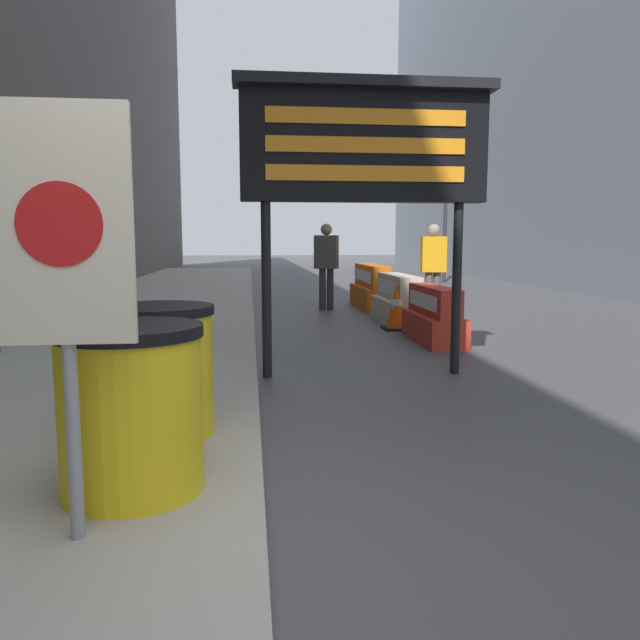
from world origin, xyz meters
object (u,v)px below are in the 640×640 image
at_px(warning_sign, 63,253).
at_px(pedestrian_passerby, 433,262).
at_px(barrel_drum_middle, 159,370).
at_px(traffic_light_far_side, 447,197).
at_px(message_board, 365,147).
at_px(jersey_barrier_orange_far, 371,289).
at_px(jersey_barrier_red_striped, 433,318).
at_px(pedestrian_worker, 326,259).
at_px(traffic_light_near_curb, 265,197).
at_px(jersey_barrier_cream, 399,302).
at_px(barrel_drum_foreground, 131,408).
at_px(traffic_cone_near, 397,306).
at_px(traffic_cone_mid, 443,302).

xyz_separation_m(warning_sign, pedestrian_passerby, (4.18, 8.76, -0.34)).
bearing_deg(barrel_drum_middle, traffic_light_far_side, 66.39).
distance_m(message_board, jersey_barrier_orange_far, 7.02).
xyz_separation_m(jersey_barrier_red_striped, pedestrian_worker, (-0.99, 4.26, 0.69)).
xyz_separation_m(jersey_barrier_orange_far, traffic_light_near_curb, (-2.10, 4.97, 2.24)).
bearing_deg(jersey_barrier_red_striped, jersey_barrier_cream, 90.00).
height_order(warning_sign, jersey_barrier_orange_far, warning_sign).
bearing_deg(traffic_light_near_curb, barrel_drum_foreground, -94.13).
bearing_deg(pedestrian_passerby, warning_sign, 70.94).
bearing_deg(warning_sign, traffic_cone_near, 66.39).
relative_size(barrel_drum_foreground, jersey_barrier_cream, 0.50).
distance_m(barrel_drum_middle, jersey_barrier_red_striped, 5.35).
distance_m(jersey_barrier_cream, traffic_light_near_curb, 8.05).
relative_size(jersey_barrier_orange_far, traffic_cone_near, 2.83).
bearing_deg(jersey_barrier_red_striped, pedestrian_worker, 103.13).
height_order(jersey_barrier_red_striped, traffic_cone_mid, jersey_barrier_red_striped).
bearing_deg(pedestrian_worker, jersey_barrier_orange_far, -145.51).
xyz_separation_m(barrel_drum_middle, jersey_barrier_orange_far, (3.17, 8.83, -0.16)).
bearing_deg(traffic_light_near_curb, message_board, -86.46).
xyz_separation_m(barrel_drum_middle, pedestrian_passerby, (4.03, 7.27, 0.45)).
distance_m(traffic_cone_mid, pedestrian_passerby, 0.78).
distance_m(message_board, traffic_cone_near, 4.05).
relative_size(barrel_drum_foreground, pedestrian_passerby, 0.50).
height_order(traffic_cone_near, pedestrian_passerby, pedestrian_passerby).
bearing_deg(warning_sign, message_board, 62.65).
xyz_separation_m(message_board, traffic_cone_near, (1.16, 3.33, -1.99)).
relative_size(traffic_light_near_curb, pedestrian_passerby, 2.10).
bearing_deg(jersey_barrier_orange_far, jersey_barrier_red_striped, -90.00).
height_order(barrel_drum_middle, traffic_cone_near, barrel_drum_middle).
height_order(jersey_barrier_orange_far, traffic_light_far_side, traffic_light_far_side).
xyz_separation_m(warning_sign, traffic_cone_near, (3.08, 7.06, -0.99)).
xyz_separation_m(barrel_drum_middle, traffic_light_near_curb, (1.07, 13.81, 2.07)).
bearing_deg(pedestrian_passerby, barrel_drum_foreground, 70.34).
xyz_separation_m(jersey_barrier_red_striped, jersey_barrier_cream, (-0.00, 2.07, 0.02)).
height_order(jersey_barrier_cream, traffic_light_near_curb, traffic_light_near_curb).
bearing_deg(traffic_cone_near, traffic_light_near_curb, 102.81).
bearing_deg(warning_sign, jersey_barrier_cream, 67.17).
bearing_deg(pedestrian_worker, traffic_light_far_side, -102.67).
bearing_deg(pedestrian_worker, pedestrian_passerby, 164.76).
bearing_deg(pedestrian_passerby, traffic_light_near_curb, -59.17).
height_order(jersey_barrier_orange_far, pedestrian_worker, pedestrian_worker).
bearing_deg(jersey_barrier_orange_far, traffic_cone_near, -93.98).
relative_size(jersey_barrier_red_striped, traffic_light_far_side, 0.41).
bearing_deg(jersey_barrier_orange_far, pedestrian_passerby, -61.06).
height_order(barrel_drum_foreground, pedestrian_passerby, pedestrian_passerby).
distance_m(jersey_barrier_orange_far, pedestrian_worker, 1.21).
relative_size(warning_sign, jersey_barrier_cream, 1.06).
height_order(message_board, traffic_cone_near, message_board).
distance_m(jersey_barrier_red_striped, jersey_barrier_cream, 2.07).
height_order(jersey_barrier_cream, traffic_cone_near, jersey_barrier_cream).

